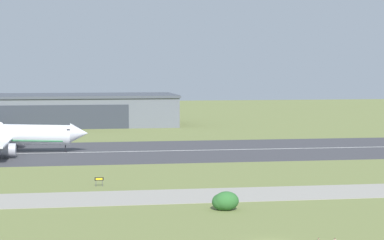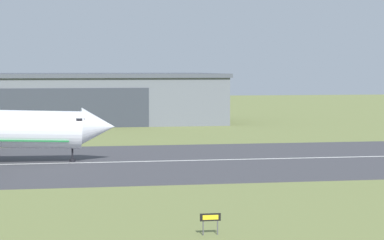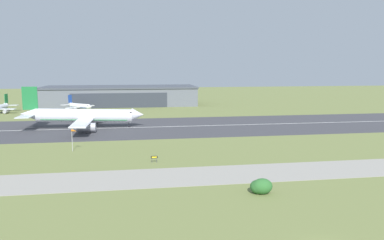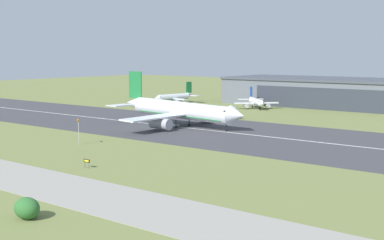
{
  "view_description": "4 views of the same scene",
  "coord_description": "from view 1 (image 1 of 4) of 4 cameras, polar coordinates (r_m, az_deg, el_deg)",
  "views": [
    {
      "loc": [
        -24.29,
        -87.93,
        21.76
      ],
      "look_at": [
        0.65,
        64.75,
        10.59
      ],
      "focal_mm": 70.0,
      "sensor_mm": 36.0,
      "label": 1
    },
    {
      "loc": [
        -34.64,
        -19.83,
        12.81
      ],
      "look_at": [
        -16.95,
        65.24,
        7.75
      ],
      "focal_mm": 85.0,
      "sensor_mm": 36.0,
      "label": 2
    },
    {
      "loc": [
        -24.44,
        -41.59,
        23.11
      ],
      "look_at": [
        -6.41,
        69.19,
        7.08
      ],
      "focal_mm": 35.0,
      "sensor_mm": 36.0,
      "label": 3
    },
    {
      "loc": [
        57.64,
        -18.44,
        21.52
      ],
      "look_at": [
        -6.67,
        63.3,
        8.52
      ],
      "focal_mm": 50.0,
      "sensor_mm": 36.0,
      "label": 4
    }
  ],
  "objects": [
    {
      "name": "ground_plane",
      "position": [
        142.36,
        0.66,
        -4.66
      ],
      "size": [
        655.73,
        655.73,
        0.0
      ],
      "primitive_type": "plane",
      "color": "olive"
    },
    {
      "name": "runway_sign",
      "position": [
        136.7,
        -7.09,
        -4.53
      ],
      "size": [
        1.62,
        0.13,
        1.67
      ],
      "color": "#4C4C51",
      "rests_on": "ground_plane"
    },
    {
      "name": "runway_centreline",
      "position": [
        192.0,
        -1.95,
        -2.36
      ],
      "size": [
        374.16,
        0.7,
        0.01
      ],
      "primitive_type": "cube",
      "color": "silver",
      "rests_on": "runway_strip"
    },
    {
      "name": "taxiway_road",
      "position": [
        126.84,
        1.91,
        -5.74
      ],
      "size": [
        311.8,
        13.87,
        0.05
      ],
      "primitive_type": "cube",
      "color": "gray",
      "rests_on": "ground_plane"
    },
    {
      "name": "shrub_clump",
      "position": [
        113.7,
        2.48,
        -6.21
      ],
      "size": [
        4.04,
        3.35,
        2.88
      ],
      "color": "#2D662D",
      "rests_on": "ground_plane"
    },
    {
      "name": "hangar_building",
      "position": [
        277.66,
        -10.67,
        0.75
      ],
      "size": [
        90.82,
        34.91,
        11.4
      ],
      "color": "slate",
      "rests_on": "ground_plane"
    },
    {
      "name": "runway_strip",
      "position": [
        192.0,
        -1.95,
        -2.37
      ],
      "size": [
        415.73,
        49.74,
        0.06
      ],
      "primitive_type": "cube",
      "color": "#3D3D42",
      "rests_on": "ground_plane"
    }
  ]
}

